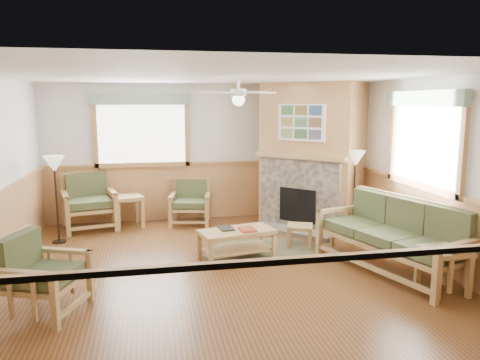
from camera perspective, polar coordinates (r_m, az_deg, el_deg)
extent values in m
cube|color=brown|center=(6.82, -2.21, -10.70)|extent=(6.00, 6.00, 0.01)
cube|color=white|center=(6.41, -2.37, 12.63)|extent=(6.00, 6.00, 0.01)
cube|color=silver|center=(9.43, -5.08, 3.41)|extent=(6.00, 0.02, 2.70)
cube|color=silver|center=(3.61, 5.07, -6.68)|extent=(6.00, 0.02, 2.70)
cube|color=silver|center=(7.54, 20.89, 1.26)|extent=(0.02, 6.00, 2.70)
cylinder|color=brown|center=(7.53, 2.89, -8.63)|extent=(2.26, 2.26, 0.01)
cube|color=maroon|center=(7.05, 0.88, -5.91)|extent=(0.25, 0.32, 0.03)
cube|color=black|center=(7.11, -1.70, -5.82)|extent=(0.23, 0.29, 0.03)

